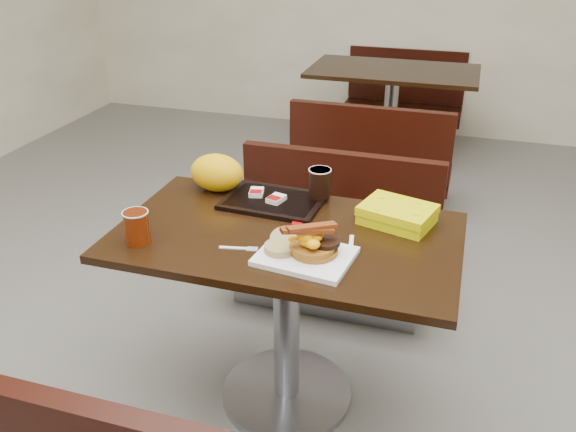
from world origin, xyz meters
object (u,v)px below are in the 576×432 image
(coffee_cup_far, at_px, (320,183))
(bench_far_s, at_px, (373,153))
(bench_near_n, at_px, (330,238))
(coffee_cup_near, at_px, (137,227))
(bench_far_n, at_px, (402,97))
(platter, at_px, (305,256))
(table_near, at_px, (287,320))
(fork, at_px, (233,248))
(pancake_stack, at_px, (314,248))
(table_far, at_px, (390,119))
(knife, at_px, (351,248))
(tray, at_px, (273,201))
(paper_bag, at_px, (217,173))
(clamshell, at_px, (397,214))
(hashbrown_sleeve_right, at_px, (276,199))
(hashbrown_sleeve_left, at_px, (256,192))

(coffee_cup_far, bearing_deg, bench_far_s, 91.51)
(bench_far_s, relative_size, coffee_cup_far, 8.84)
(bench_near_n, height_order, coffee_cup_near, coffee_cup_near)
(bench_near_n, bearing_deg, bench_far_s, 90.00)
(bench_far_n, relative_size, platter, 3.37)
(table_near, height_order, fork, fork)
(pancake_stack, bearing_deg, table_far, 92.83)
(table_near, bearing_deg, knife, -9.25)
(tray, bearing_deg, pancake_stack, -50.51)
(fork, xyz_separation_m, knife, (0.38, 0.12, 0.00))
(table_far, xyz_separation_m, coffee_cup_near, (-0.46, -2.81, 0.43))
(paper_bag, bearing_deg, table_near, -35.74)
(table_far, distance_m, paper_bag, 2.40)
(bench_far_n, bearing_deg, platter, -88.17)
(coffee_cup_far, height_order, clamshell, coffee_cup_far)
(table_near, distance_m, clamshell, 0.58)
(bench_far_n, distance_m, pancake_stack, 3.46)
(platter, distance_m, coffee_cup_near, 0.58)
(table_far, distance_m, platter, 2.78)
(coffee_cup_near, bearing_deg, bench_near_n, 63.14)
(coffee_cup_far, bearing_deg, paper_bag, -177.03)
(bench_near_n, distance_m, hashbrown_sleeve_right, 0.66)
(platter, height_order, clamshell, clamshell)
(pancake_stack, relative_size, hashbrown_sleeve_right, 2.15)
(knife, distance_m, tray, 0.44)
(bench_far_n, xyz_separation_m, fork, (-0.14, -3.46, 0.39))
(fork, distance_m, hashbrown_sleeve_right, 0.36)
(bench_near_n, xyz_separation_m, coffee_cup_far, (0.04, -0.41, 0.46))
(pancake_stack, distance_m, tray, 0.43)
(coffee_cup_near, height_order, fork, coffee_cup_near)
(platter, height_order, knife, platter)
(bench_near_n, xyz_separation_m, clamshell, (0.36, -0.51, 0.42))
(coffee_cup_far, distance_m, clamshell, 0.33)
(table_far, height_order, paper_bag, paper_bag)
(bench_far_s, height_order, knife, knife)
(bench_far_n, xyz_separation_m, coffee_cup_far, (0.04, -3.01, 0.46))
(bench_far_s, xyz_separation_m, paper_bag, (-0.38, -1.63, 0.47))
(pancake_stack, height_order, fork, pancake_stack)
(hashbrown_sleeve_left, xyz_separation_m, clamshell, (0.55, -0.04, 0.01))
(tray, relative_size, hashbrown_sleeve_left, 5.27)
(bench_far_n, xyz_separation_m, platter, (0.11, -3.45, 0.40))
(pancake_stack, xyz_separation_m, hashbrown_sleeve_right, (-0.24, 0.33, -0.01))
(hashbrown_sleeve_right, distance_m, coffee_cup_far, 0.18)
(table_near, xyz_separation_m, coffee_cup_far, (0.04, 0.29, 0.45))
(bench_near_n, distance_m, pancake_stack, 0.94)
(table_near, xyz_separation_m, coffee_cup_near, (-0.46, -0.21, 0.43))
(bench_far_s, distance_m, knife, 1.99)
(platter, bearing_deg, coffee_cup_near, -166.99)
(fork, height_order, tray, tray)
(bench_far_n, relative_size, tray, 2.68)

